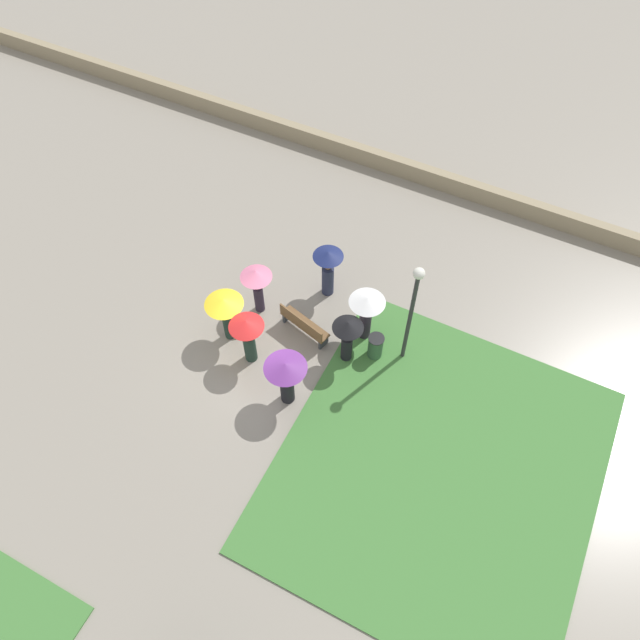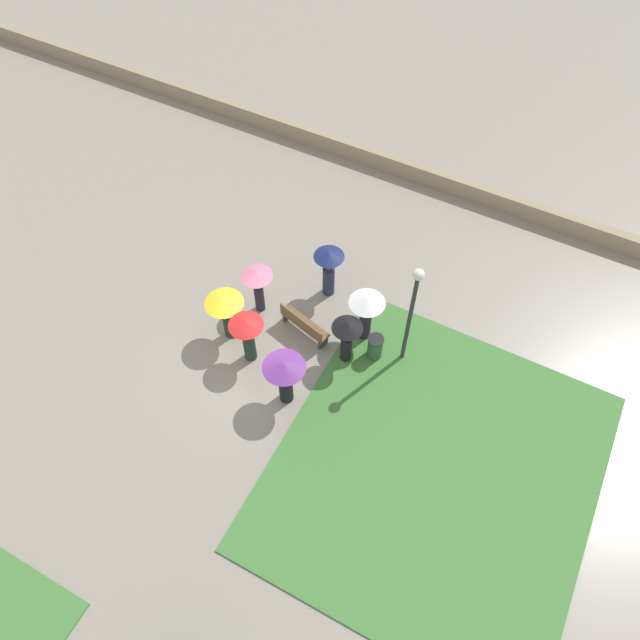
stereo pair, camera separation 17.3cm
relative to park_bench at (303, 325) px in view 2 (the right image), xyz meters
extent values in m
plane|color=gray|center=(1.12, 1.35, -0.47)|extent=(90.00, 90.00, 0.00)
cube|color=#427A38|center=(-5.26, 2.27, -0.44)|extent=(8.14, 9.05, 0.06)
cube|color=gray|center=(1.12, -8.06, -0.12)|extent=(45.00, 0.35, 0.70)
cube|color=brown|center=(-0.02, -0.07, -0.04)|extent=(1.75, 0.84, 0.05)
cube|color=brown|center=(0.03, 0.11, 0.21)|extent=(1.65, 0.49, 0.45)
cube|color=#383D42|center=(-0.74, 0.13, -0.27)|extent=(0.18, 0.39, 0.40)
cube|color=#383D42|center=(0.70, -0.26, -0.27)|extent=(0.18, 0.39, 0.40)
cylinder|color=#2D2D30|center=(-3.04, -0.60, 1.41)|extent=(0.12, 0.12, 3.76)
sphere|color=white|center=(-3.04, -0.60, 3.45)|extent=(0.32, 0.32, 0.32)
cylinder|color=#335638|center=(-2.27, -0.26, -0.02)|extent=(0.45, 0.45, 0.90)
cylinder|color=black|center=(-2.27, -0.26, 0.44)|extent=(0.48, 0.48, 0.03)
cylinder|color=#282D47|center=(0.07, -1.81, 0.11)|extent=(0.43, 0.43, 1.15)
sphere|color=brown|center=(0.07, -1.81, 0.80)|extent=(0.22, 0.22, 0.22)
cylinder|color=#4C4C4F|center=(0.07, -1.81, 1.09)|extent=(0.02, 0.02, 0.35)
cone|color=navy|center=(0.07, -1.81, 1.36)|extent=(0.95, 0.95, 0.19)
cylinder|color=black|center=(-1.55, 0.21, 0.06)|extent=(0.38, 0.38, 1.06)
sphere|color=#997051|center=(-1.55, 0.21, 0.69)|extent=(0.20, 0.20, 0.20)
cylinder|color=#4C4C4F|center=(-1.55, 0.21, 0.96)|extent=(0.02, 0.02, 0.35)
cone|color=black|center=(-1.55, 0.21, 1.26)|extent=(0.90, 0.90, 0.24)
cylinder|color=#2D2333|center=(1.68, -0.22, 0.06)|extent=(0.38, 0.38, 1.05)
sphere|color=brown|center=(1.68, -0.22, 0.69)|extent=(0.21, 0.21, 0.21)
cylinder|color=#4C4C4F|center=(1.68, -0.22, 0.97)|extent=(0.02, 0.02, 0.35)
cone|color=pink|center=(1.68, -0.22, 1.27)|extent=(0.97, 0.97, 0.26)
cylinder|color=#1E3328|center=(1.00, 1.49, 0.09)|extent=(0.50, 0.50, 1.11)
sphere|color=brown|center=(1.00, 1.49, 0.74)|extent=(0.19, 0.19, 0.19)
cylinder|color=#4C4C4F|center=(1.00, 1.49, 1.01)|extent=(0.02, 0.02, 0.35)
cone|color=red|center=(1.00, 1.49, 1.32)|extent=(1.02, 1.02, 0.27)
cylinder|color=#1E3328|center=(1.99, 1.09, 0.07)|extent=(0.36, 0.36, 1.07)
sphere|color=#997051|center=(1.99, 1.09, 0.70)|extent=(0.20, 0.20, 0.20)
cylinder|color=#4C4C4F|center=(1.99, 1.09, 0.98)|extent=(0.02, 0.02, 0.35)
cone|color=gold|center=(1.99, 1.09, 1.26)|extent=(1.15, 1.15, 0.21)
cylinder|color=black|center=(-0.64, 2.20, 0.10)|extent=(0.49, 0.49, 1.13)
sphere|color=brown|center=(-0.64, 2.20, 0.77)|extent=(0.22, 0.22, 0.22)
cylinder|color=#4C4C4F|center=(-0.64, 2.20, 1.06)|extent=(0.02, 0.02, 0.35)
cone|color=#703389|center=(-0.64, 2.20, 1.33)|extent=(1.19, 1.19, 0.20)
cylinder|color=#2D2333|center=(-1.69, -0.78, 0.11)|extent=(0.50, 0.50, 1.15)
sphere|color=tan|center=(-1.69, -0.78, 0.78)|extent=(0.20, 0.20, 0.20)
cylinder|color=#4C4C4F|center=(-1.69, -0.78, 1.06)|extent=(0.02, 0.02, 0.35)
cone|color=white|center=(-1.69, -0.78, 1.34)|extent=(1.08, 1.08, 0.20)
camera|label=1|loc=(-5.32, 9.43, 15.53)|focal=35.00mm
camera|label=2|loc=(-5.47, 9.35, 15.53)|focal=35.00mm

